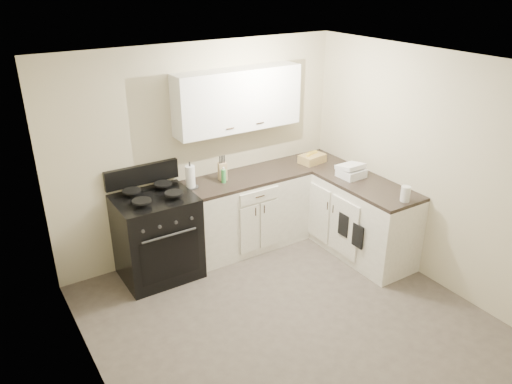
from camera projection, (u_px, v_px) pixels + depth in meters
floor at (288, 320)px, 4.99m from camera, size 3.60×3.60×0.00m
ceiling at (296, 67)px, 3.96m from camera, size 3.60×3.60×0.00m
wall_back at (201, 151)px, 5.86m from camera, size 3.60×0.00×3.60m
wall_right at (427, 169)px, 5.35m from camera, size 0.00×3.60×3.60m
wall_left at (89, 267)px, 3.60m from camera, size 0.00×3.60×3.60m
wall_front at (462, 316)px, 3.09m from camera, size 3.60×0.00×3.60m
base_cabinets_back at (246, 213)px, 6.16m from camera, size 1.55×0.60×0.90m
base_cabinets_right at (347, 212)px, 6.19m from camera, size 0.60×1.90×0.90m
countertop_back at (246, 178)px, 5.97m from camera, size 1.55×0.60×0.04m
countertop_right at (350, 177)px, 5.99m from camera, size 0.60×1.90×0.04m
upper_cabinets at (238, 100)px, 5.71m from camera, size 1.55×0.30×0.70m
stove at (157, 238)px, 5.57m from camera, size 0.84×0.72×1.02m
knife_block at (223, 171)px, 5.83m from camera, size 0.11×0.10×0.21m
paper_towel at (190, 177)px, 5.61m from camera, size 0.13×0.13×0.26m
soap_bottle at (224, 176)px, 5.76m from camera, size 0.06×0.06×0.16m
wicker_basket at (312, 159)px, 6.36m from camera, size 0.35×0.26×0.11m
countertop_grill at (351, 173)px, 5.93m from camera, size 0.28×0.27×0.10m
glass_jar at (405, 194)px, 5.30m from camera, size 0.13×0.13×0.17m
oven_mitt_near at (358, 236)px, 5.61m from camera, size 0.02×0.16×0.28m
oven_mitt_far at (344, 225)px, 5.78m from camera, size 0.02×0.16×0.28m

